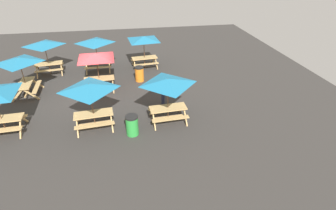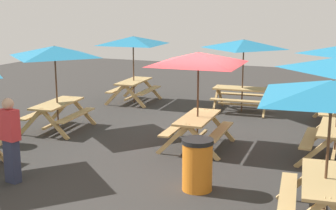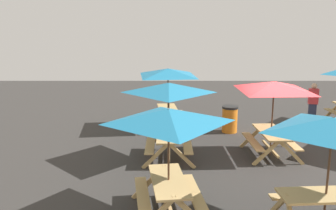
% 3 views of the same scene
% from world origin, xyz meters
% --- Properties ---
extents(ground_plane, '(29.97, 29.97, 0.00)m').
position_xyz_m(ground_plane, '(0.00, 0.00, 0.00)').
color(ground_plane, '#33302D').
rests_on(ground_plane, ground).
extents(picnic_table_1, '(2.81, 2.81, 2.34)m').
position_xyz_m(picnic_table_1, '(-3.37, -3.40, 1.99)').
color(picnic_table_1, tan).
rests_on(picnic_table_1, ground).
extents(picnic_table_4, '(2.13, 2.13, 2.34)m').
position_xyz_m(picnic_table_4, '(3.86, -0.33, 1.99)').
color(picnic_table_4, tan).
rests_on(picnic_table_4, ground).
extents(picnic_table_5, '(2.83, 2.83, 2.34)m').
position_xyz_m(picnic_table_5, '(-0.33, -0.27, 1.99)').
color(picnic_table_5, tan).
rests_on(picnic_table_5, ground).
extents(picnic_table_6, '(2.00, 2.00, 2.34)m').
position_xyz_m(picnic_table_6, '(-0.08, -3.38, 1.99)').
color(picnic_table_6, tan).
rests_on(picnic_table_6, ground).
extents(picnic_table_7, '(2.25, 2.25, 2.34)m').
position_xyz_m(picnic_table_7, '(3.20, -3.39, 1.99)').
color(picnic_table_7, tan).
rests_on(picnic_table_7, ground).
extents(trash_bin_orange, '(0.59, 0.59, 0.98)m').
position_xyz_m(trash_bin_orange, '(-2.82, -1.12, 0.49)').
color(trash_bin_orange, orange).
rests_on(trash_bin_orange, ground).
extents(person_standing, '(0.28, 0.39, 1.67)m').
position_xyz_m(person_standing, '(-3.83, 2.31, 0.89)').
color(person_standing, '#2D334C').
rests_on(person_standing, ground).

